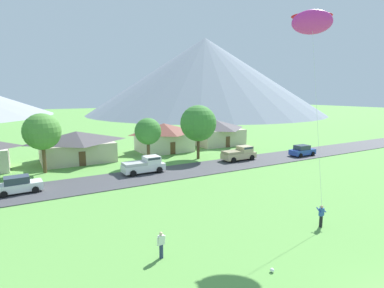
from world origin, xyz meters
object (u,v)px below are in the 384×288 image
(tree_center, at_px, (198,123))
(tree_near_left, at_px, (148,132))
(house_left_center, at_px, (216,132))
(parked_car_white_mid_east, at_px, (18,185))
(kite_flyer_with_kite, at_px, (312,24))
(house_right_center, at_px, (77,146))
(parked_car_blue_west_end, at_px, (302,151))
(pickup_truck_white_west_side, at_px, (144,165))
(soccer_ball, at_px, (272,270))
(pickup_truck_sand_east_side, at_px, (239,153))
(watcher_person, at_px, (161,244))
(tree_left_of_center, at_px, (42,132))
(house_rightmost, at_px, (164,137))

(tree_center, bearing_deg, tree_near_left, -177.74)
(house_left_center, height_order, parked_car_white_mid_east, house_left_center)
(house_left_center, distance_m, kite_flyer_with_kite, 35.52)
(house_right_center, distance_m, parked_car_blue_west_end, 34.46)
(parked_car_white_mid_east, xyz_separation_m, pickup_truck_white_west_side, (13.68, 1.09, 0.19))
(tree_near_left, height_order, soccer_ball, tree_near_left)
(pickup_truck_sand_east_side, bearing_deg, tree_center, 139.25)
(house_right_center, height_order, watcher_person, house_right_center)
(house_right_center, relative_size, tree_left_of_center, 1.42)
(house_left_center, bearing_deg, kite_flyer_with_kite, -110.82)
(tree_center, relative_size, pickup_truck_white_west_side, 1.55)
(house_rightmost, distance_m, tree_center, 8.98)
(house_rightmost, height_order, parked_car_white_mid_east, house_rightmost)
(tree_near_left, xyz_separation_m, watcher_person, (-8.39, -22.86, -3.83))
(parked_car_blue_west_end, relative_size, parked_car_white_mid_east, 0.99)
(tree_near_left, xyz_separation_m, tree_center, (8.15, 0.32, 0.69))
(parked_car_blue_west_end, bearing_deg, house_left_center, 108.52)
(house_right_center, height_order, pickup_truck_white_west_side, house_right_center)
(tree_left_of_center, bearing_deg, pickup_truck_sand_east_side, -14.29)
(parked_car_blue_west_end, bearing_deg, watcher_person, -152.31)
(house_rightmost, relative_size, soccer_ball, 38.04)
(house_right_center, xyz_separation_m, tree_left_of_center, (-4.78, -5.23, 2.92))
(house_right_center, bearing_deg, pickup_truck_sand_east_side, -29.46)
(house_left_center, height_order, house_rightmost, house_rightmost)
(parked_car_blue_west_end, height_order, parked_car_white_mid_east, same)
(house_rightmost, height_order, watcher_person, house_rightmost)
(tree_center, relative_size, parked_car_blue_west_end, 1.91)
(tree_center, distance_m, parked_car_blue_west_end, 17.20)
(tree_center, bearing_deg, pickup_truck_sand_east_side, -40.75)
(kite_flyer_with_kite, bearing_deg, tree_near_left, 106.64)
(tree_near_left, distance_m, pickup_truck_sand_east_side, 13.84)
(pickup_truck_white_west_side, xyz_separation_m, pickup_truck_sand_east_side, (14.85, -0.06, 0.00))
(house_right_center, height_order, kite_flyer_with_kite, kite_flyer_with_kite)
(tree_center, height_order, parked_car_white_mid_east, tree_center)
(house_rightmost, xyz_separation_m, tree_near_left, (-6.32, -8.62, 2.23))
(pickup_truck_sand_east_side, distance_m, kite_flyer_with_kite, 23.28)
(house_right_center, bearing_deg, parked_car_blue_west_end, -24.33)
(tree_left_of_center, relative_size, pickup_truck_white_west_side, 1.43)
(parked_car_blue_west_end, distance_m, soccer_ball, 34.36)
(parked_car_white_mid_east, bearing_deg, tree_left_of_center, 68.51)
(tree_left_of_center, xyz_separation_m, watcher_person, (4.34, -25.65, -4.30))
(house_left_center, distance_m, tree_near_left, 20.74)
(house_right_center, distance_m, pickup_truck_white_west_side, 13.16)
(tree_near_left, relative_size, kite_flyer_with_kite, 0.39)
(house_left_center, distance_m, parked_car_white_mid_east, 36.83)
(house_left_center, xyz_separation_m, tree_left_of_center, (-30.71, -7.29, 2.74))
(tree_left_of_center, height_order, kite_flyer_with_kite, kite_flyer_with_kite)
(parked_car_blue_west_end, bearing_deg, house_right_center, 155.67)
(tree_left_of_center, bearing_deg, house_left_center, 13.35)
(kite_flyer_with_kite, distance_m, watcher_person, 20.70)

